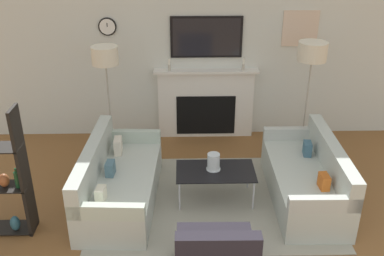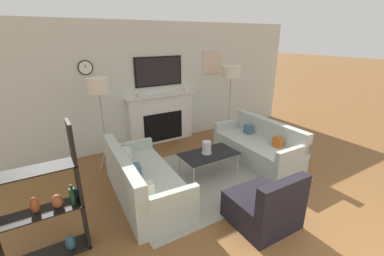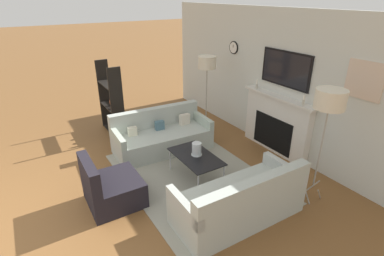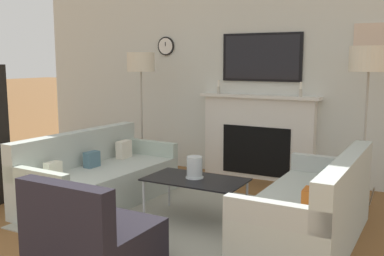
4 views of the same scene
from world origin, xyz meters
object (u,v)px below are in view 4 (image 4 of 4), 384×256
object	(u,v)px
couch_right	(312,212)
hurricane_candle	(195,168)
coffee_table	(195,182)
couch_left	(97,179)
armchair	(93,244)
floor_lamp_left	(141,64)
floor_lamp_right	(369,61)

from	to	relation	value
couch_right	hurricane_candle	distance (m)	1.24
coffee_table	hurricane_candle	bearing A→B (deg)	128.53
coffee_table	hurricane_candle	xyz separation A→B (m)	(-0.03, 0.03, 0.13)
couch_left	coffee_table	xyz separation A→B (m)	(1.26, 0.02, 0.13)
armchair	hurricane_candle	distance (m)	1.50
coffee_table	floor_lamp_left	distance (m)	2.25
hurricane_candle	floor_lamp_right	size ratio (longest dim) A/B	0.12
hurricane_candle	couch_right	bearing A→B (deg)	-2.81
couch_right	floor_lamp_right	xyz separation A→B (m)	(0.24, 1.24, 1.32)
armchair	coffee_table	size ratio (longest dim) A/B	0.79
floor_lamp_left	floor_lamp_right	xyz separation A→B (m)	(2.92, 0.00, 0.04)
coffee_table	armchair	bearing A→B (deg)	-93.88
armchair	hurricane_candle	bearing A→B (deg)	87.23
floor_lamp_right	floor_lamp_left	bearing A→B (deg)	-180.00
hurricane_candle	floor_lamp_right	distance (m)	2.16
couch_left	armchair	xyz separation A→B (m)	(1.16, -1.42, -0.02)
floor_lamp_right	armchair	bearing A→B (deg)	-119.84
couch_left	hurricane_candle	bearing A→B (deg)	2.56
couch_right	coffee_table	size ratio (longest dim) A/B	1.83
hurricane_candle	floor_lamp_right	bearing A→B (deg)	39.19
couch_right	hurricane_candle	size ratio (longest dim) A/B	8.30
couch_left	floor_lamp_right	size ratio (longest dim) A/B	1.09
couch_right	floor_lamp_right	size ratio (longest dim) A/B	1.03
coffee_table	floor_lamp_left	world-z (taller)	floor_lamp_left
armchair	floor_lamp_left	world-z (taller)	floor_lamp_left
floor_lamp_left	floor_lamp_right	distance (m)	2.92
coffee_table	floor_lamp_left	xyz separation A→B (m)	(-1.49, 1.22, 1.16)
couch_left	armchair	size ratio (longest dim) A/B	2.43
hurricane_candle	armchair	bearing A→B (deg)	-92.77
couch_right	floor_lamp_left	xyz separation A→B (m)	(-2.68, 1.24, 1.27)
couch_left	hurricane_candle	distance (m)	1.26
couch_right	armchair	xyz separation A→B (m)	(-1.28, -1.41, -0.03)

